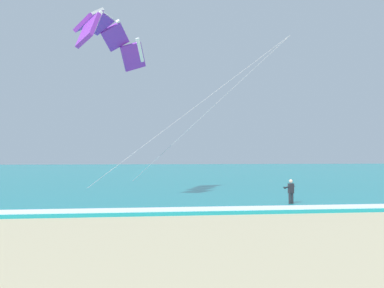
# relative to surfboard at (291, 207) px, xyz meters

# --- Properties ---
(sea) EXTENTS (200.00, 120.00, 0.20)m
(sea) POSITION_rel_surfboard_xyz_m (5.06, 57.00, 0.07)
(sea) COLOR teal
(sea) RESTS_ON ground
(surfboard) EXTENTS (0.90, 1.47, 0.09)m
(surfboard) POSITION_rel_surfboard_xyz_m (0.00, 0.00, 0.00)
(surfboard) COLOR yellow
(surfboard) RESTS_ON ground
(kitesurfer) EXTENTS (0.64, 0.64, 1.69)m
(kitesurfer) POSITION_rel_surfboard_xyz_m (-0.01, 0.02, 0.91)
(kitesurfer) COLOR #232328
(kitesurfer) RESTS_ON ground
(kite_primary) EXTENTS (13.52, 8.69, 11.66)m
(kite_primary) POSITION_rel_surfboard_xyz_m (-11.38, 4.45, 11.44)
(kite_primary) COLOR purple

